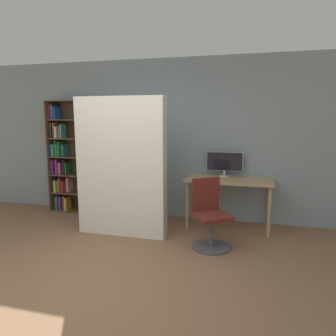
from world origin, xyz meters
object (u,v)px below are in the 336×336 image
(bookshelf, at_px, (66,159))
(mattress_near, at_px, (121,167))
(monitor, at_px, (225,163))
(office_chair, at_px, (210,220))

(bookshelf, bearing_deg, mattress_near, -31.77)
(monitor, distance_m, bookshelf, 2.91)
(monitor, bearing_deg, mattress_near, -144.85)
(office_chair, xyz_separation_m, mattress_near, (-1.31, 0.12, 0.64))
(office_chair, distance_m, mattress_near, 1.47)
(office_chair, relative_size, mattress_near, 0.45)
(monitor, xyz_separation_m, office_chair, (-0.07, -1.09, -0.63))
(bookshelf, relative_size, mattress_near, 1.00)
(monitor, bearing_deg, bookshelf, -179.42)
(office_chair, xyz_separation_m, bookshelf, (-2.84, 1.06, 0.59))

